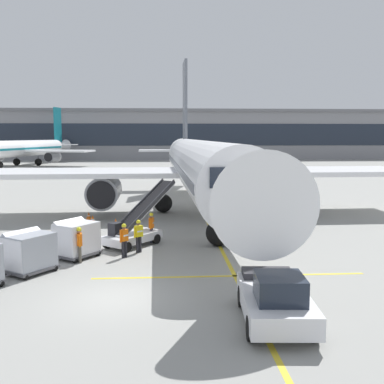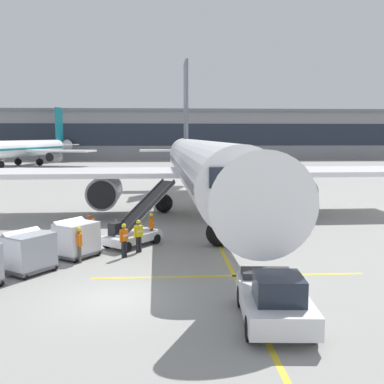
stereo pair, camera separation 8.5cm
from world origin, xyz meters
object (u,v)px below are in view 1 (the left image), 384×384
Objects in this scene: ground_crew_by_loader at (124,238)px; safety_cone_wingtip at (93,220)px; pushback_tug at (275,299)px; distant_airplane at (25,149)px; ground_crew_wingwalker at (139,234)px; safety_cone_nose_mark at (116,223)px; parked_airplane at (200,166)px; ground_crew_by_carts at (151,225)px; belt_loader at (135,229)px; baggage_cart_lead at (76,238)px; ground_crew_marshaller at (80,242)px; baggage_cart_second at (29,251)px; safety_cone_engine_keepout at (89,216)px.

safety_cone_wingtip is at bearing 108.58° from ground_crew_by_loader.
ground_crew_by_loader is (-5.62, 8.42, 0.17)m from pushback_tug.
distant_airplane reaches higher than safety_cone_wingtip.
pushback_tug is 0.12× the size of distant_airplane.
safety_cone_wingtip is at bearing 114.96° from ground_crew_wingwalker.
safety_cone_nose_mark is (-6.83, 15.96, -0.52)m from pushback_tug.
parked_airplane is 1.17× the size of distant_airplane.
ground_crew_by_carts is (-4.33, 11.59, 0.17)m from pushback_tug.
belt_loader is 1.67m from ground_crew_wingwalker.
baggage_cart_lead is (-2.79, -2.40, 0.07)m from belt_loader.
ground_crew_marshaller is 2.76× the size of safety_cone_nose_mark.
pushback_tug is 7.19× the size of safety_cone_nose_mark.
ground_crew_wingwalker is (2.74, 1.74, 0.00)m from ground_crew_marshaller.
safety_cone_engine_keepout is (0.60, 12.58, -0.70)m from baggage_cart_second.
baggage_cart_lead is 0.07× the size of distant_airplane.
safety_cone_engine_keepout is (-3.79, 7.69, -0.64)m from belt_loader.
distant_airplane is at bearing 111.73° from ground_crew_by_carts.
ground_crew_wingwalker is at bearing -66.24° from safety_cone_engine_keepout.
baggage_cart_second is 4.36× the size of safety_cone_engine_keepout.
distant_airplane is (-23.38, 63.70, 3.14)m from safety_cone_wingtip.
ground_crew_by_loader is 1.00× the size of ground_crew_marshaller.
distant_airplane is at bearing 109.97° from ground_crew_by_loader.
belt_loader is at bearing 48.14° from baggage_cart_second.
parked_airplane is 14.72m from baggage_cart_lead.
baggage_cart_second is at bearing -134.12° from ground_crew_by_carts.
ground_crew_by_loader is 1.16m from ground_crew_wingwalker.
parked_airplane reaches higher than ground_crew_wingwalker.
safety_cone_engine_keepout is (-4.72, 7.10, -0.70)m from ground_crew_by_carts.
parked_airplane is 17.64m from baggage_cart_second.
ground_crew_by_carts is at bearing -56.41° from safety_cone_engine_keepout.
ground_crew_by_loader and ground_crew_by_carts have the same top height.
baggage_cart_second is 1.53× the size of ground_crew_by_loader.
ground_crew_marshaller is (-2.07, -0.79, 0.00)m from ground_crew_by_loader.
distant_airplane reaches higher than ground_crew_by_carts.
ground_crew_by_loader is at bearing -112.06° from ground_crew_by_carts.
parked_airplane is at bearing 69.50° from ground_crew_by_carts.
distant_airplane is (-31.90, 80.74, 2.64)m from pushback_tug.
parked_airplane reaches higher than ground_crew_by_loader.
baggage_cart_second is at bearing 147.63° from pushback_tug.
distant_airplane is (-22.25, 74.63, 2.47)m from baggage_cart_second.
belt_loader is 2.69× the size of ground_crew_wingwalker.
ground_crew_marshaller is at bearing -159.17° from ground_crew_by_loader.
ground_crew_by_carts is 5.19m from ground_crew_marshaller.
ground_crew_wingwalker is at bearing -79.19° from belt_loader.
belt_loader reaches higher than ground_crew_marshaller.
ground_crew_by_carts is at bearing 74.56° from ground_crew_wingwalker.
pushback_tug is 10.60m from ground_crew_wingwalker.
parked_airplane is 10.53m from ground_crew_by_carts.
safety_cone_nose_mark is at bearing 80.62° from baggage_cart_lead.
safety_cone_wingtip is (-3.26, 6.03, -0.60)m from belt_loader.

